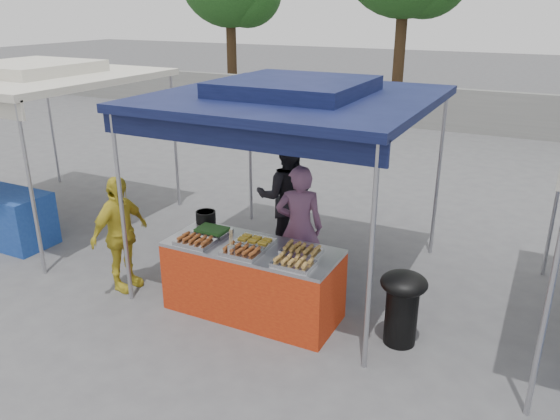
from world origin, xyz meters
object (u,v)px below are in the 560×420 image
at_px(cooking_pot, 206,217).
at_px(vendor_woman, 299,228).
at_px(customer_person, 120,234).
at_px(helper_man, 286,197).
at_px(wok_burner, 402,302).
at_px(vendor_table, 253,280).

distance_m(cooking_pot, vendor_woman, 1.17).
bearing_deg(customer_person, helper_man, -31.84).
height_order(wok_burner, vendor_woman, vendor_woman).
relative_size(vendor_woman, helper_man, 0.92).
xyz_separation_m(wok_burner, helper_man, (-2.07, 1.45, 0.38)).
xyz_separation_m(cooking_pot, vendor_woman, (1.07, 0.46, -0.12)).
bearing_deg(wok_burner, vendor_table, 177.14).
distance_m(vendor_table, customer_person, 1.80).
distance_m(cooking_pot, customer_person, 1.08).
xyz_separation_m(vendor_table, wok_burner, (1.70, 0.18, 0.06)).
bearing_deg(vendor_woman, wok_burner, 133.63).
bearing_deg(customer_person, wok_burner, -78.49).
distance_m(vendor_table, vendor_woman, 0.94).
relative_size(vendor_table, vendor_woman, 1.24).
bearing_deg(vendor_table, vendor_woman, 76.35).
relative_size(vendor_table, helper_man, 1.15).
distance_m(vendor_woman, customer_person, 2.22).
xyz_separation_m(cooking_pot, helper_man, (0.49, 1.26, -0.05)).
bearing_deg(cooking_pot, customer_person, -146.95).
xyz_separation_m(wok_burner, customer_person, (-3.45, -0.39, 0.25)).
relative_size(vendor_table, customer_person, 1.35).
xyz_separation_m(vendor_table, customer_person, (-1.76, -0.21, 0.31)).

